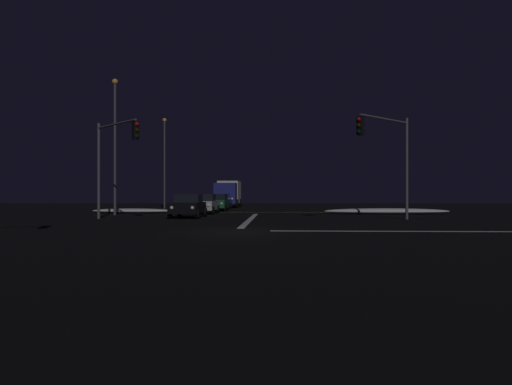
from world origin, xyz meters
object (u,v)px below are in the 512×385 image
Objects in this scene: sedan_blue at (221,201)px; streetlamp_left_near at (115,137)px; sedan_black at (188,206)px; streetlamp_left_far at (164,157)px; box_truck at (228,193)px; traffic_signal_ne at (388,147)px; traffic_signal_nw at (114,150)px; sedan_silver at (204,204)px; sedan_green at (217,202)px.

sedan_blue is 16.80m from streetlamp_left_near.
streetlamp_left_far is (-6.20, 19.63, 4.76)m from sedan_black.
box_truck is 22.57m from streetlamp_left_near.
traffic_signal_ne is at bearing -19.58° from streetlamp_left_near.
streetlamp_left_near reaches higher than traffic_signal_nw.
box_truck is at bearing 89.83° from sedan_silver.
streetlamp_left_far reaches higher than sedan_green.
traffic_signal_ne is at bearing -50.42° from streetlamp_left_far.
traffic_signal_nw is 0.63× the size of streetlamp_left_far.
streetlamp_left_far is 16.00m from streetlamp_left_near.
traffic_signal_nw is at bearing -113.84° from sedan_silver.
traffic_signal_nw reaches higher than sedan_blue.
sedan_black is 8.75m from streetlamp_left_near.
streetlamp_left_far is (-2.17, 22.67, 1.29)m from traffic_signal_nw.
streetlamp_left_far is at bearing 107.52° from sedan_black.
sedan_silver is 15.49m from streetlamp_left_far.
streetlamp_left_near is (-6.36, -21.27, 4.10)m from box_truck.
box_truck is (-0.20, 12.25, 0.91)m from sedan_green.
sedan_silver is 0.69× the size of traffic_signal_ne.
sedan_silver is 1.00× the size of sedan_blue.
sedan_black is at bearing -90.21° from sedan_blue.
sedan_silver is 18.61m from box_truck.
streetlamp_left_far is at bearing 129.58° from traffic_signal_ne.
box_truck is 0.81× the size of streetlamp_left_near.
sedan_black is 1.00× the size of sedan_silver.
sedan_black is at bearing 166.39° from traffic_signal_ne.
sedan_green is at bearing 127.82° from traffic_signal_ne.
sedan_green and sedan_blue have the same top height.
traffic_signal_ne is at bearing -36.94° from sedan_silver.
sedan_blue is at bearing 79.19° from traffic_signal_nw.
streetlamp_left_far is at bearing 115.34° from sedan_silver.
traffic_signal_ne is (12.54, -3.04, 3.60)m from sedan_black.
sedan_black is at bearing -91.00° from sedan_silver.
sedan_black is 6.12m from traffic_signal_nw.
box_truck is at bearing 89.15° from sedan_blue.
sedan_blue is 0.52× the size of box_truck.
box_truck is at bearing 89.62° from sedan_black.
sedan_black and sedan_blue have the same top height.
streetlamp_left_far is (-6.36, -5.27, 3.85)m from box_truck.
streetlamp_left_far is at bearing -140.38° from box_truck.
streetlamp_left_near is at bearing -126.04° from sedan_green.
streetlamp_left_far reaches higher than traffic_signal_nw.
traffic_signal_nw reaches higher than sedan_black.
sedan_green is 0.52× the size of box_truck.
sedan_black is at bearing -90.38° from box_truck.
sedan_silver is at bearing -64.66° from streetlamp_left_far.
sedan_silver is at bearing -90.17° from box_truck.
traffic_signal_nw reaches higher than sedan_silver.
sedan_silver is 10.80m from traffic_signal_nw.
traffic_signal_nw is (-4.13, -9.36, 3.47)m from sedan_silver.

